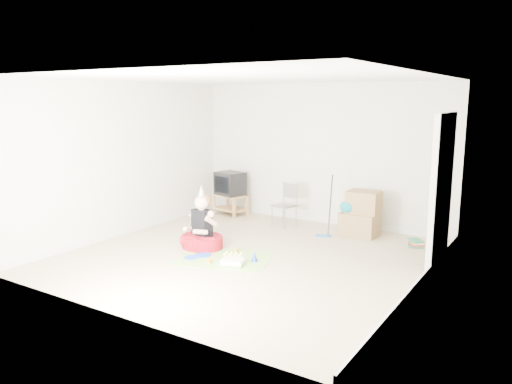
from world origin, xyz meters
The scene contains 16 objects.
ground centered at (0.00, 0.00, 0.00)m, with size 5.00×5.00×0.00m, color tan.
doorway_recess centered at (2.48, 1.20, 1.02)m, with size 0.02×0.90×2.05m, color black.
tv_stand centered at (-1.78, 2.09, 0.25)m, with size 0.73×0.54×0.41m.
crt_tv centered at (-1.78, 2.09, 0.64)m, with size 0.53×0.44×0.46m, color black.
folding_chair centered at (-0.41, 1.85, 0.39)m, with size 0.44×0.43×0.80m.
cardboard_boxes centered at (1.01, 1.98, 0.37)m, with size 0.63×0.49×0.78m.
floor_mop centered at (0.51, 1.59, 0.26)m, with size 0.27×0.34×1.03m.
book_pile centered at (2.00, 1.86, 0.06)m, with size 0.29×0.32×0.12m.
seated_woman centered at (-0.83, -0.02, 0.22)m, with size 0.82×0.82×1.01m.
party_mat centered at (-0.23, -0.28, 0.00)m, with size 1.35×0.98×0.01m, color #FF35A4.
birthday_cake centered at (0.05, -0.45, 0.04)m, with size 0.37×0.33×0.15m.
blue_plate_near centered at (-0.57, -0.35, 0.01)m, with size 0.25×0.25×0.01m, color blue.
blue_plate_far centered at (-0.64, -0.53, 0.01)m, with size 0.21×0.21×0.01m, color blue.
orange_cup_near centered at (-0.24, 0.04, 0.04)m, with size 0.06×0.06×0.07m, color orange.
orange_cup_far centered at (-0.27, -0.59, 0.04)m, with size 0.06×0.06×0.07m, color orange.
blue_party_hat centered at (0.23, -0.17, 0.08)m, with size 0.10×0.10×0.14m, color #183BAD.
Camera 1 is at (3.92, -5.97, 2.31)m, focal length 35.00 mm.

